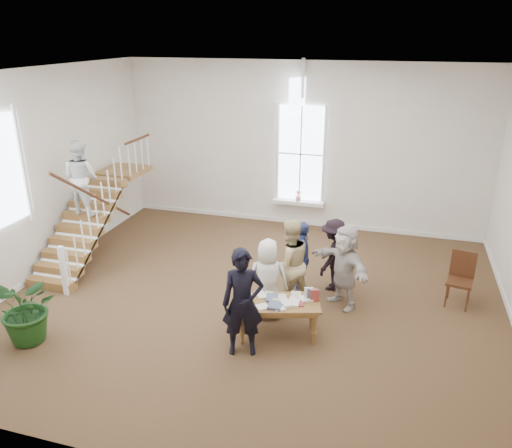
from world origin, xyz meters
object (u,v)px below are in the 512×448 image
(woman_cluster_a, at_px, (301,259))
(woman_cluster_c, at_px, (344,267))
(person_yellow, at_px, (289,264))
(floor_plant, at_px, (27,309))
(side_chair, at_px, (461,275))
(police_officer, at_px, (243,303))
(library_table, at_px, (277,306))
(woman_cluster_b, at_px, (333,255))
(elderly_woman, at_px, (268,279))

(woman_cluster_a, relative_size, woman_cluster_c, 0.94)
(person_yellow, bearing_deg, floor_plant, -7.14)
(side_chair, bearing_deg, woman_cluster_a, -158.87)
(person_yellow, bearing_deg, police_officer, 38.57)
(library_table, bearing_deg, woman_cluster_b, 55.02)
(woman_cluster_b, height_order, side_chair, woman_cluster_b)
(police_officer, height_order, woman_cluster_c, police_officer)
(library_table, height_order, woman_cluster_a, woman_cluster_a)
(elderly_woman, bearing_deg, woman_cluster_c, -163.59)
(police_officer, relative_size, woman_cluster_a, 1.19)
(police_officer, distance_m, side_chair, 4.65)
(woman_cluster_c, xyz_separation_m, floor_plant, (-5.16, -2.83, -0.20))
(floor_plant, bearing_deg, woman_cluster_c, 28.75)
(elderly_woman, bearing_deg, floor_plant, 12.97)
(library_table, height_order, woman_cluster_c, woman_cluster_c)
(person_yellow, bearing_deg, woman_cluster_b, -166.15)
(woman_cluster_b, bearing_deg, person_yellow, -21.62)
(elderly_woman, height_order, person_yellow, person_yellow)
(elderly_woman, xyz_separation_m, floor_plant, (-3.82, -2.02, -0.14))
(floor_plant, relative_size, side_chair, 1.19)
(woman_cluster_b, bearing_deg, floor_plant, -38.42)
(police_officer, height_order, side_chair, police_officer)
(elderly_woman, distance_m, woman_cluster_b, 1.80)
(person_yellow, relative_size, woman_cluster_b, 1.18)
(elderly_woman, bearing_deg, woman_cluster_a, -128.45)
(person_yellow, xyz_separation_m, side_chair, (3.30, 1.05, -0.30))
(floor_plant, bearing_deg, person_yellow, 31.42)
(woman_cluster_b, distance_m, woman_cluster_c, 0.72)
(floor_plant, bearing_deg, police_officer, 11.65)
(woman_cluster_b, height_order, woman_cluster_c, woman_cluster_c)
(police_officer, relative_size, elderly_woman, 1.21)
(woman_cluster_a, bearing_deg, woman_cluster_b, -72.13)
(woman_cluster_b, bearing_deg, police_officer, -6.86)
(woman_cluster_a, height_order, side_chair, woman_cluster_a)
(woman_cluster_c, height_order, floor_plant, woman_cluster_c)
(police_officer, xyz_separation_m, elderly_woman, (0.10, 1.25, -0.17))
(woman_cluster_a, bearing_deg, police_officer, 147.51)
(woman_cluster_c, bearing_deg, woman_cluster_a, -149.02)
(elderly_woman, height_order, woman_cluster_c, woman_cluster_c)
(person_yellow, height_order, woman_cluster_a, person_yellow)
(police_officer, distance_m, woman_cluster_a, 2.34)
(police_officer, relative_size, person_yellow, 1.04)
(police_officer, distance_m, woman_cluster_c, 2.52)
(woman_cluster_c, bearing_deg, elderly_woman, -105.22)
(elderly_woman, bearing_deg, person_yellow, -135.83)
(woman_cluster_b, bearing_deg, library_table, -2.74)
(library_table, distance_m, woman_cluster_b, 2.19)
(library_table, relative_size, person_yellow, 0.88)
(library_table, height_order, elderly_woman, elderly_woman)
(floor_plant, xyz_separation_m, side_chair, (7.42, 3.57, -0.03))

